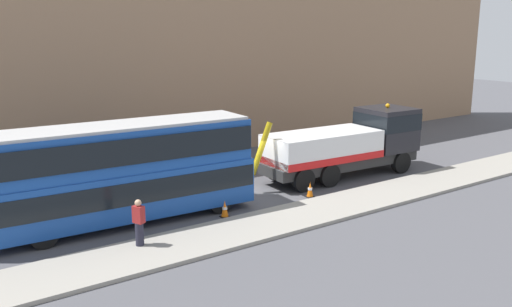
{
  "coord_description": "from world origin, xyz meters",
  "views": [
    {
      "loc": [
        -14.56,
        -21.16,
        7.85
      ],
      "look_at": [
        0.07,
        -0.53,
        2.0
      ],
      "focal_mm": 39.12,
      "sensor_mm": 36.0,
      "label": 1
    }
  ],
  "objects_px": {
    "recovery_tow_truck": "(349,143)",
    "double_decker_bus": "(120,170)",
    "pedestrian_onlooker": "(139,223)",
    "traffic_cone_near_bus": "(225,209)",
    "traffic_cone_midway": "(310,190)"
  },
  "relations": [
    {
      "from": "recovery_tow_truck",
      "to": "pedestrian_onlooker",
      "type": "distance_m",
      "value": 13.52
    },
    {
      "from": "pedestrian_onlooker",
      "to": "traffic_cone_midway",
      "type": "relative_size",
      "value": 2.38
    },
    {
      "from": "pedestrian_onlooker",
      "to": "recovery_tow_truck",
      "type": "bearing_deg",
      "value": -10.0
    },
    {
      "from": "recovery_tow_truck",
      "to": "double_decker_bus",
      "type": "distance_m",
      "value": 12.61
    },
    {
      "from": "recovery_tow_truck",
      "to": "double_decker_bus",
      "type": "height_order",
      "value": "double_decker_bus"
    },
    {
      "from": "recovery_tow_truck",
      "to": "traffic_cone_near_bus",
      "type": "bearing_deg",
      "value": -165.4
    },
    {
      "from": "double_decker_bus",
      "to": "pedestrian_onlooker",
      "type": "height_order",
      "value": "double_decker_bus"
    },
    {
      "from": "double_decker_bus",
      "to": "pedestrian_onlooker",
      "type": "relative_size",
      "value": 6.51
    },
    {
      "from": "traffic_cone_near_bus",
      "to": "double_decker_bus",
      "type": "bearing_deg",
      "value": 153.67
    },
    {
      "from": "pedestrian_onlooker",
      "to": "traffic_cone_near_bus",
      "type": "relative_size",
      "value": 2.38
    },
    {
      "from": "double_decker_bus",
      "to": "traffic_cone_midway",
      "type": "bearing_deg",
      "value": -8.79
    },
    {
      "from": "double_decker_bus",
      "to": "traffic_cone_near_bus",
      "type": "relative_size",
      "value": 15.47
    },
    {
      "from": "recovery_tow_truck",
      "to": "traffic_cone_midway",
      "type": "height_order",
      "value": "recovery_tow_truck"
    },
    {
      "from": "traffic_cone_midway",
      "to": "pedestrian_onlooker",
      "type": "bearing_deg",
      "value": -172.43
    },
    {
      "from": "pedestrian_onlooker",
      "to": "traffic_cone_midway",
      "type": "distance_m",
      "value": 9.14
    }
  ]
}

